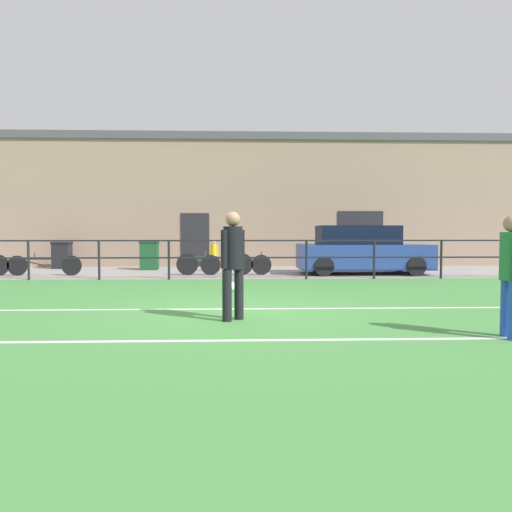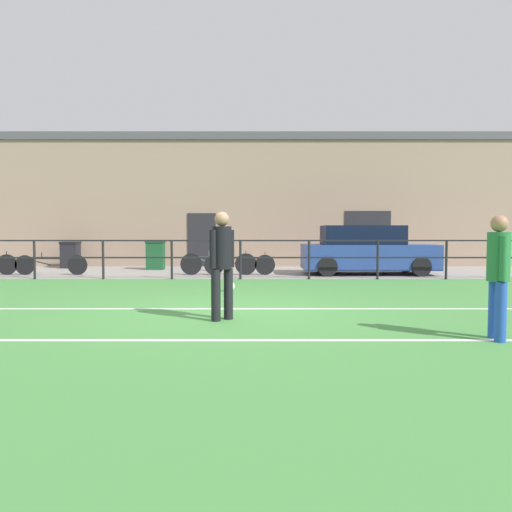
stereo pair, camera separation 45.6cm
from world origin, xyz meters
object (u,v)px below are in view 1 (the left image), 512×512
at_px(player_striker, 511,269).
at_px(spectator_child, 214,253).
at_px(bicycle_parked_4, 236,264).
at_px(soccer_ball_spare, 231,286).
at_px(trash_bin_1, 149,255).
at_px(bicycle_parked_3, 44,265).
at_px(bicycle_parked_2, 215,264).
at_px(trash_bin_0, 62,255).
at_px(player_goalkeeper, 233,259).
at_px(parked_car_red, 362,251).

xyz_separation_m(player_striker, spectator_child, (-4.40, 10.66, -0.27)).
bearing_deg(spectator_child, bicycle_parked_4, 110.20).
xyz_separation_m(soccer_ball_spare, trash_bin_1, (-3.01, 6.28, 0.43)).
distance_m(soccer_ball_spare, bicycle_parked_3, 7.15).
xyz_separation_m(player_striker, bicycle_parked_2, (-4.30, 9.24, -0.54)).
relative_size(bicycle_parked_2, trash_bin_0, 2.44).
bearing_deg(trash_bin_0, bicycle_parked_4, -24.48).
relative_size(player_striker, bicycle_parked_4, 0.72).
relative_size(player_goalkeeper, trash_bin_1, 1.64).
height_order(player_striker, spectator_child, player_striker).
bearing_deg(bicycle_parked_2, trash_bin_1, 137.77).
height_order(soccer_ball_spare, bicycle_parked_3, bicycle_parked_3).
xyz_separation_m(soccer_ball_spare, bicycle_parked_4, (0.09, 4.08, 0.24)).
distance_m(player_striker, spectator_child, 11.53).
distance_m(player_goalkeeper, soccer_ball_spare, 3.83).
height_order(player_striker, trash_bin_0, player_striker).
relative_size(player_striker, soccer_ball_spare, 7.03).
bearing_deg(parked_car_red, player_goalkeeper, -116.79).
bearing_deg(trash_bin_1, bicycle_parked_3, -142.35).
bearing_deg(spectator_child, trash_bin_0, -22.98).
bearing_deg(spectator_child, parked_car_red, 158.70).
relative_size(parked_car_red, trash_bin_1, 4.05).
distance_m(player_striker, trash_bin_1, 13.28).
relative_size(player_goalkeeper, bicycle_parked_3, 0.75).
distance_m(spectator_child, trash_bin_1, 2.46).
xyz_separation_m(bicycle_parked_3, trash_bin_1, (2.86, 2.21, 0.20)).
bearing_deg(trash_bin_0, spectator_child, -14.88).
bearing_deg(trash_bin_0, bicycle_parked_2, -26.93).
bearing_deg(soccer_ball_spare, bicycle_parked_2, 98.10).
bearing_deg(player_striker, bicycle_parked_2, -148.16).
distance_m(bicycle_parked_2, bicycle_parked_4, 0.67).
height_order(soccer_ball_spare, bicycle_parked_2, bicycle_parked_2).
height_order(bicycle_parked_3, bicycle_parked_4, bicycle_parked_4).
height_order(player_striker, bicycle_parked_3, player_striker).
height_order(trash_bin_0, trash_bin_1, trash_bin_1).
bearing_deg(spectator_child, bicycle_parked_3, 7.24).
bearing_deg(player_goalkeeper, player_striker, -64.23).
bearing_deg(player_striker, bicycle_parked_4, -151.65).
bearing_deg(trash_bin_0, player_striker, -50.39).
distance_m(parked_car_red, trash_bin_1, 7.43).
height_order(soccer_ball_spare, spectator_child, spectator_child).
height_order(parked_car_red, bicycle_parked_3, parked_car_red).
relative_size(spectator_child, trash_bin_1, 1.05).
height_order(player_goalkeeper, bicycle_parked_4, player_goalkeeper).
distance_m(soccer_ball_spare, bicycle_parked_4, 4.09).
bearing_deg(soccer_ball_spare, parked_car_red, 46.34).
bearing_deg(parked_car_red, bicycle_parked_2, -176.53).
bearing_deg(player_goalkeeper, soccer_ball_spare, 48.34).
bearing_deg(spectator_child, soccer_ball_spare, 88.94).
bearing_deg(bicycle_parked_4, spectator_child, 118.30).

